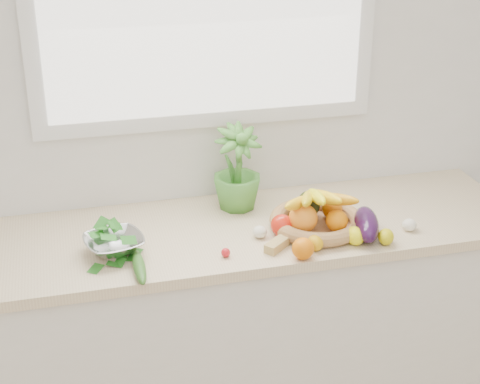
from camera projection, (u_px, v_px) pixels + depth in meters
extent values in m
cube|color=white|center=(206.00, 87.00, 2.77)|extent=(4.50, 0.02, 2.70)
cube|color=silver|center=(226.00, 334.00, 2.89)|extent=(2.20, 0.58, 0.86)
cube|color=beige|center=(225.00, 233.00, 2.70)|extent=(2.24, 0.62, 0.04)
sphere|color=orange|center=(303.00, 249.00, 2.47)|extent=(0.09, 0.09, 0.08)
ellipsoid|color=#F7ED0D|center=(355.00, 236.00, 2.57)|extent=(0.07, 0.09, 0.06)
ellipsoid|color=#CFC30B|center=(386.00, 237.00, 2.57)|extent=(0.08, 0.09, 0.06)
ellipsoid|color=#D89B0B|center=(315.00, 243.00, 2.53)|extent=(0.07, 0.08, 0.06)
sphere|color=red|center=(282.00, 225.00, 2.63)|extent=(0.10, 0.10, 0.08)
cube|color=tan|center=(277.00, 245.00, 2.54)|extent=(0.10, 0.10, 0.03)
ellipsoid|color=white|center=(260.00, 232.00, 2.62)|extent=(0.07, 0.07, 0.04)
ellipsoid|color=white|center=(309.00, 212.00, 2.77)|extent=(0.06, 0.06, 0.04)
ellipsoid|color=white|center=(409.00, 225.00, 2.67)|extent=(0.06, 0.06, 0.04)
ellipsoid|color=#290D33|center=(366.00, 224.00, 2.62)|extent=(0.15, 0.25, 0.09)
ellipsoid|color=#1E5117|center=(139.00, 267.00, 2.40)|extent=(0.04, 0.22, 0.04)
sphere|color=red|center=(226.00, 253.00, 2.49)|extent=(0.04, 0.04, 0.03)
imported|color=#488F34|center=(237.00, 169.00, 2.79)|extent=(0.23, 0.23, 0.33)
cylinder|color=#B57A50|center=(317.00, 227.00, 2.69)|extent=(0.33, 0.33, 0.01)
torus|color=tan|center=(317.00, 221.00, 2.68)|extent=(0.38, 0.38, 0.05)
sphere|color=orange|center=(303.00, 218.00, 2.62)|extent=(0.12, 0.12, 0.10)
sphere|color=orange|center=(337.00, 221.00, 2.63)|extent=(0.09, 0.09, 0.08)
sphere|color=orange|center=(332.00, 209.00, 2.73)|extent=(0.08, 0.08, 0.08)
ellipsoid|color=#253216|center=(308.00, 205.00, 2.72)|extent=(0.09, 0.09, 0.11)
ellipsoid|color=yellow|center=(299.00, 203.00, 2.61)|extent=(0.19, 0.19, 0.10)
ellipsoid|color=yellow|center=(308.00, 199.00, 2.62)|extent=(0.13, 0.23, 0.10)
ellipsoid|color=#FEF615|center=(317.00, 197.00, 2.62)|extent=(0.07, 0.24, 0.10)
ellipsoid|color=yellow|center=(324.00, 197.00, 2.64)|extent=(0.09, 0.24, 0.10)
ellipsoid|color=orange|center=(334.00, 199.00, 2.64)|extent=(0.16, 0.22, 0.10)
cylinder|color=white|center=(115.00, 252.00, 2.52)|extent=(0.09, 0.09, 0.02)
imported|color=silver|center=(114.00, 244.00, 2.50)|extent=(0.24, 0.24, 0.05)
ellipsoid|color=#196318|center=(113.00, 233.00, 2.49)|extent=(0.18, 0.18, 0.06)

